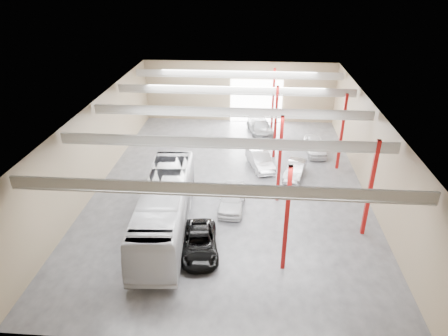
# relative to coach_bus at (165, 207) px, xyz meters

# --- Properties ---
(depot_shell) EXTENTS (22.12, 32.12, 7.06)m
(depot_shell) POSITION_rel_coach_bus_xyz_m (4.27, 6.95, 3.19)
(depot_shell) COLOR #424247
(depot_shell) RESTS_ON ground
(coach_bus) EXTENTS (3.84, 12.99, 3.57)m
(coach_bus) POSITION_rel_coach_bus_xyz_m (0.00, 0.00, 0.00)
(coach_bus) COLOR silver
(coach_bus) RESTS_ON ground
(black_sedan) EXTENTS (3.01, 5.26, 1.38)m
(black_sedan) POSITION_rel_coach_bus_xyz_m (2.66, -2.39, -1.09)
(black_sedan) COLOR black
(black_sedan) RESTS_ON ground
(car_row_a) EXTENTS (2.11, 4.72, 1.58)m
(car_row_a) POSITION_rel_coach_bus_xyz_m (4.44, 3.11, -1.00)
(car_row_a) COLOR silver
(car_row_a) RESTS_ON ground
(car_row_b) EXTENTS (2.88, 4.86, 1.51)m
(car_row_b) POSITION_rel_coach_bus_xyz_m (6.58, 10.08, -1.03)
(car_row_b) COLOR silver
(car_row_b) RESTS_ON ground
(car_row_c) EXTENTS (3.40, 5.93, 1.62)m
(car_row_c) POSITION_rel_coach_bus_xyz_m (6.63, 18.46, -0.98)
(car_row_c) COLOR slate
(car_row_c) RESTS_ON ground
(car_right_near) EXTENTS (2.48, 4.39, 1.37)m
(car_right_near) POSITION_rel_coach_bus_xyz_m (9.63, 8.46, -1.10)
(car_right_near) COLOR #A8A9AD
(car_right_near) RESTS_ON ground
(car_right_far) EXTENTS (2.04, 4.60, 1.54)m
(car_right_far) POSITION_rel_coach_bus_xyz_m (12.03, 13.66, -1.02)
(car_right_far) COLOR silver
(car_right_far) RESTS_ON ground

